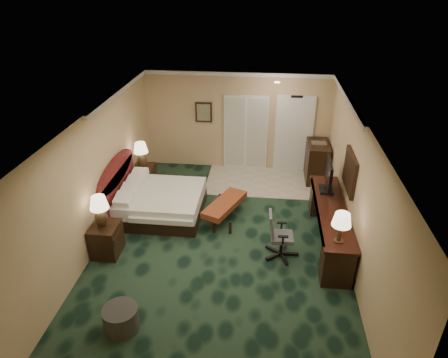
# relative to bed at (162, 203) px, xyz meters

# --- Properties ---
(floor) EXTENTS (5.00, 7.50, 0.00)m
(floor) POSITION_rel_bed_xyz_m (1.49, -1.07, -0.29)
(floor) COLOR black
(floor) RESTS_ON ground
(ceiling) EXTENTS (5.00, 7.50, 0.00)m
(ceiling) POSITION_rel_bed_xyz_m (1.49, -1.07, 2.41)
(ceiling) COLOR white
(ceiling) RESTS_ON wall_back
(wall_back) EXTENTS (5.00, 0.00, 2.70)m
(wall_back) POSITION_rel_bed_xyz_m (1.49, 2.68, 1.06)
(wall_back) COLOR #DDB18D
(wall_back) RESTS_ON ground
(wall_left) EXTENTS (0.00, 7.50, 2.70)m
(wall_left) POSITION_rel_bed_xyz_m (-1.01, -1.07, 1.06)
(wall_left) COLOR #DDB18D
(wall_left) RESTS_ON ground
(wall_right) EXTENTS (0.00, 7.50, 2.70)m
(wall_right) POSITION_rel_bed_xyz_m (3.99, -1.07, 1.06)
(wall_right) COLOR #DDB18D
(wall_right) RESTS_ON ground
(crown_molding) EXTENTS (5.00, 7.50, 0.10)m
(crown_molding) POSITION_rel_bed_xyz_m (1.49, -1.07, 2.36)
(crown_molding) COLOR white
(crown_molding) RESTS_ON wall_back
(tile_patch) EXTENTS (3.20, 1.70, 0.01)m
(tile_patch) POSITION_rel_bed_xyz_m (2.39, 1.83, -0.28)
(tile_patch) COLOR beige
(tile_patch) RESTS_ON ground
(headboard) EXTENTS (0.12, 2.00, 1.40)m
(headboard) POSITION_rel_bed_xyz_m (-0.95, -0.07, 0.41)
(headboard) COLOR #4A161E
(headboard) RESTS_ON ground
(entry_door) EXTENTS (1.02, 0.06, 2.18)m
(entry_door) POSITION_rel_bed_xyz_m (3.04, 2.65, 0.76)
(entry_door) COLOR white
(entry_door) RESTS_ON ground
(closet_doors) EXTENTS (1.20, 0.06, 2.10)m
(closet_doors) POSITION_rel_bed_xyz_m (1.74, 2.64, 0.76)
(closet_doors) COLOR #B9B6A9
(closet_doors) RESTS_ON ground
(wall_art) EXTENTS (0.45, 0.06, 0.55)m
(wall_art) POSITION_rel_bed_xyz_m (0.59, 2.64, 1.31)
(wall_art) COLOR #556B5F
(wall_art) RESTS_ON wall_back
(wall_mirror) EXTENTS (0.05, 0.95, 0.75)m
(wall_mirror) POSITION_rel_bed_xyz_m (3.95, -0.47, 1.26)
(wall_mirror) COLOR white
(wall_mirror) RESTS_ON wall_right
(bed) EXTENTS (1.82, 1.69, 0.58)m
(bed) POSITION_rel_bed_xyz_m (0.00, 0.00, 0.00)
(bed) COLOR silver
(bed) RESTS_ON ground
(nightstand_near) EXTENTS (0.52, 0.59, 0.65)m
(nightstand_near) POSITION_rel_bed_xyz_m (-0.73, -1.52, 0.03)
(nightstand_near) COLOR black
(nightstand_near) RESTS_ON ground
(nightstand_far) EXTENTS (0.50, 0.58, 0.63)m
(nightstand_far) POSITION_rel_bed_xyz_m (-0.74, 1.13, 0.02)
(nightstand_far) COLOR black
(nightstand_far) RESTS_ON ground
(lamp_near) EXTENTS (0.39, 0.39, 0.67)m
(lamp_near) POSITION_rel_bed_xyz_m (-0.75, -1.55, 0.69)
(lamp_near) COLOR black
(lamp_near) RESTS_ON nightstand_near
(lamp_far) EXTENTS (0.42, 0.42, 0.67)m
(lamp_far) POSITION_rel_bed_xyz_m (-0.74, 1.08, 0.67)
(lamp_far) COLOR black
(lamp_far) RESTS_ON nightstand_far
(bed_bench) EXTENTS (0.94, 1.39, 0.45)m
(bed_bench) POSITION_rel_bed_xyz_m (1.45, -0.04, -0.07)
(bed_bench) COLOR brown
(bed_bench) RESTS_ON ground
(ottoman) EXTENTS (0.57, 0.57, 0.40)m
(ottoman) POSITION_rel_bed_xyz_m (0.17, -3.32, -0.09)
(ottoman) COLOR #323232
(ottoman) RESTS_ON ground
(desk) EXTENTS (0.61, 2.83, 0.82)m
(desk) POSITION_rel_bed_xyz_m (3.66, -0.68, 0.12)
(desk) COLOR black
(desk) RESTS_ON ground
(tv) EXTENTS (0.10, 0.91, 0.71)m
(tv) POSITION_rel_bed_xyz_m (3.64, 0.05, 0.88)
(tv) COLOR black
(tv) RESTS_ON desk
(desk_lamp) EXTENTS (0.36, 0.36, 0.59)m
(desk_lamp) POSITION_rel_bed_xyz_m (3.64, -1.77, 0.82)
(desk_lamp) COLOR black
(desk_lamp) RESTS_ON desk
(desk_chair) EXTENTS (0.58, 0.55, 0.97)m
(desk_chair) POSITION_rel_bed_xyz_m (2.69, -1.22, 0.20)
(desk_chair) COLOR #424249
(desk_chair) RESTS_ON ground
(minibar) EXTENTS (0.55, 0.98, 1.04)m
(minibar) POSITION_rel_bed_xyz_m (3.66, 2.13, 0.23)
(minibar) COLOR black
(minibar) RESTS_ON ground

